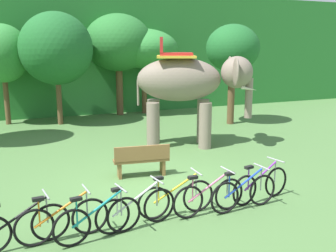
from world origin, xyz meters
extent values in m
plane|color=#4C753D|center=(0.00, 0.00, 0.00)|extent=(80.00, 80.00, 0.00)
cube|color=#28702D|center=(0.00, 13.81, 3.12)|extent=(36.00, 6.00, 6.24)
cylinder|color=brown|center=(-3.42, 9.83, 1.01)|extent=(0.23, 0.23, 2.03)
ellipsoid|color=#338438|center=(-3.42, 9.83, 3.18)|extent=(2.36, 2.36, 2.56)
cylinder|color=brown|center=(-1.22, 8.92, 0.98)|extent=(0.23, 0.23, 1.96)
ellipsoid|color=#1E6028|center=(-1.22, 8.92, 3.38)|extent=(3.18, 3.18, 3.17)
cylinder|color=brown|center=(1.94, 10.27, 1.19)|extent=(0.35, 0.35, 2.38)
ellipsoid|color=#28702D|center=(1.94, 10.27, 3.66)|extent=(3.37, 3.37, 2.83)
cylinder|color=brown|center=(3.29, 10.30, 1.22)|extent=(0.27, 0.27, 2.45)
ellipsoid|color=#338438|center=(3.29, 10.30, 3.36)|extent=(3.53, 3.53, 2.02)
cylinder|color=brown|center=(6.01, 6.10, 1.23)|extent=(0.31, 0.31, 2.45)
ellipsoid|color=#1E6028|center=(6.01, 6.10, 3.39)|extent=(2.36, 2.36, 2.09)
ellipsoid|color=gray|center=(2.26, 3.45, 2.35)|extent=(3.21, 2.37, 1.50)
cylinder|color=gray|center=(3.24, 3.48, 0.80)|extent=(0.44, 0.44, 1.60)
cylinder|color=gray|center=(2.95, 2.76, 0.80)|extent=(0.44, 0.44, 1.60)
cylinder|color=gray|center=(1.56, 4.14, 0.80)|extent=(0.44, 0.44, 1.60)
cylinder|color=gray|center=(1.28, 3.43, 0.80)|extent=(0.44, 0.44, 1.60)
ellipsoid|color=gray|center=(4.12, 2.72, 2.60)|extent=(1.39, 1.34, 1.10)
ellipsoid|color=gray|center=(4.21, 3.35, 2.65)|extent=(0.46, 0.84, 0.96)
ellipsoid|color=gray|center=(3.75, 2.20, 2.65)|extent=(0.46, 0.84, 0.96)
cylinder|color=gray|center=(4.54, 2.55, 1.70)|extent=(0.26, 0.26, 1.40)
cone|color=beige|center=(4.57, 2.77, 2.05)|extent=(0.57, 0.32, 0.21)
cone|color=beige|center=(4.41, 2.36, 2.05)|extent=(0.57, 0.32, 0.21)
cube|color=gold|center=(2.16, 3.49, 3.13)|extent=(1.70, 1.72, 0.08)
cube|color=#B22323|center=(2.16, 3.49, 3.22)|extent=(1.35, 1.24, 0.10)
cube|color=#B22323|center=(1.70, 3.68, 3.50)|extent=(0.42, 0.87, 0.56)
cylinder|color=gray|center=(0.94, 3.98, 1.90)|extent=(0.08, 0.08, 0.90)
torus|color=black|center=(-2.61, -1.87, 0.36)|extent=(0.71, 0.14, 0.71)
cylinder|color=black|center=(-3.13, -1.94, 0.60)|extent=(0.97, 0.17, 0.54)
cylinder|color=#9E9EA3|center=(-2.66, -1.87, 0.64)|extent=(0.03, 0.03, 0.55)
cylinder|color=#9E9EA3|center=(-2.66, -1.87, 0.91)|extent=(0.10, 0.52, 0.03)
torus|color=black|center=(-2.90, -1.98, 0.36)|extent=(0.71, 0.11, 0.71)
torus|color=black|center=(-1.90, -1.89, 0.36)|extent=(0.71, 0.11, 0.71)
cylinder|color=orange|center=(-2.43, -1.94, 0.60)|extent=(0.97, 0.13, 0.54)
cylinder|color=orange|center=(-2.80, -1.97, 0.61)|extent=(0.03, 0.03, 0.52)
cube|color=black|center=(-2.80, -1.97, 0.88)|extent=(0.21, 0.12, 0.06)
cylinder|color=#9E9EA3|center=(-1.95, -1.89, 0.64)|extent=(0.03, 0.03, 0.55)
cylinder|color=#9E9EA3|center=(-1.95, -1.89, 0.91)|extent=(0.08, 0.52, 0.03)
torus|color=black|center=(-2.29, -2.24, 0.36)|extent=(0.71, 0.17, 0.71)
torus|color=black|center=(-1.30, -2.07, 0.36)|extent=(0.71, 0.17, 0.71)
cylinder|color=teal|center=(-1.82, -2.16, 0.60)|extent=(0.96, 0.20, 0.54)
cylinder|color=teal|center=(-2.19, -2.22, 0.61)|extent=(0.03, 0.03, 0.52)
cube|color=black|center=(-2.19, -2.22, 0.88)|extent=(0.21, 0.13, 0.06)
cylinder|color=#9E9EA3|center=(-1.35, -2.08, 0.64)|extent=(0.03, 0.03, 0.55)
cylinder|color=#9E9EA3|center=(-1.35, -2.08, 0.91)|extent=(0.12, 0.52, 0.03)
torus|color=black|center=(-1.52, -2.06, 0.36)|extent=(0.71, 0.15, 0.71)
torus|color=black|center=(-0.53, -1.92, 0.36)|extent=(0.71, 0.15, 0.71)
cylinder|color=silver|center=(-1.05, -2.00, 0.60)|extent=(0.97, 0.19, 0.54)
cylinder|color=silver|center=(-1.42, -2.05, 0.61)|extent=(0.03, 0.03, 0.52)
cube|color=black|center=(-1.42, -2.05, 0.88)|extent=(0.21, 0.13, 0.06)
cylinder|color=#9E9EA3|center=(-0.58, -1.93, 0.64)|extent=(0.03, 0.03, 0.55)
cylinder|color=#9E9EA3|center=(-0.58, -1.93, 0.91)|extent=(0.11, 0.52, 0.03)
torus|color=black|center=(-0.59, -1.77, 0.36)|extent=(0.71, 0.05, 0.71)
torus|color=black|center=(0.41, -1.77, 0.36)|extent=(0.71, 0.05, 0.71)
cylinder|color=yellow|center=(-0.11, -1.77, 0.60)|extent=(0.97, 0.05, 0.54)
cylinder|color=yellow|center=(-0.49, -1.77, 0.61)|extent=(0.03, 0.03, 0.52)
cube|color=black|center=(-0.49, -1.77, 0.88)|extent=(0.20, 0.10, 0.06)
cylinder|color=#9E9EA3|center=(0.36, -1.77, 0.64)|extent=(0.03, 0.03, 0.55)
cylinder|color=#9E9EA3|center=(0.36, -1.77, 0.91)|extent=(0.03, 0.52, 0.03)
torus|color=black|center=(0.08, -1.99, 0.36)|extent=(0.71, 0.09, 0.71)
torus|color=black|center=(1.08, -1.93, 0.36)|extent=(0.71, 0.09, 0.71)
cylinder|color=pink|center=(0.55, -1.96, 0.60)|extent=(0.97, 0.10, 0.54)
cylinder|color=pink|center=(0.18, -1.99, 0.61)|extent=(0.03, 0.03, 0.52)
cube|color=black|center=(0.18, -1.99, 0.88)|extent=(0.21, 0.11, 0.06)
cylinder|color=#9E9EA3|center=(1.03, -1.94, 0.64)|extent=(0.03, 0.03, 0.55)
cylinder|color=#9E9EA3|center=(1.03, -1.94, 0.91)|extent=(0.06, 0.52, 0.03)
torus|color=black|center=(0.89, -2.09, 0.36)|extent=(0.71, 0.10, 0.71)
torus|color=black|center=(1.88, -2.01, 0.36)|extent=(0.71, 0.10, 0.71)
cylinder|color=blue|center=(1.36, -2.05, 0.60)|extent=(0.97, 0.12, 0.54)
cylinder|color=blue|center=(0.99, -2.08, 0.61)|extent=(0.03, 0.03, 0.52)
cube|color=black|center=(0.99, -2.08, 0.88)|extent=(0.21, 0.11, 0.06)
cylinder|color=#9E9EA3|center=(1.83, -2.01, 0.64)|extent=(0.03, 0.03, 0.55)
cylinder|color=#9E9EA3|center=(1.83, -2.01, 0.91)|extent=(0.07, 0.52, 0.03)
torus|color=black|center=(1.51, -1.88, 0.36)|extent=(0.71, 0.18, 0.71)
torus|color=black|center=(2.49, -1.70, 0.36)|extent=(0.71, 0.18, 0.71)
cylinder|color=purple|center=(1.98, -1.80, 0.60)|extent=(0.96, 0.22, 0.54)
cylinder|color=purple|center=(1.61, -1.86, 0.61)|extent=(0.03, 0.03, 0.52)
cube|color=black|center=(1.61, -1.86, 0.88)|extent=(0.21, 0.13, 0.06)
cylinder|color=#9E9EA3|center=(2.44, -1.71, 0.64)|extent=(0.03, 0.03, 0.55)
cylinder|color=#9E9EA3|center=(2.44, -1.71, 0.91)|extent=(0.13, 0.52, 0.03)
cube|color=brown|center=(0.01, 0.87, 0.45)|extent=(1.54, 0.59, 0.06)
cube|color=brown|center=(-0.01, 0.69, 0.69)|extent=(1.50, 0.25, 0.40)
cube|color=brown|center=(-0.59, 0.95, 0.23)|extent=(0.13, 0.37, 0.45)
cube|color=brown|center=(0.60, 0.79, 0.23)|extent=(0.13, 0.37, 0.45)
camera|label=1|loc=(-3.02, -8.50, 3.47)|focal=40.27mm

